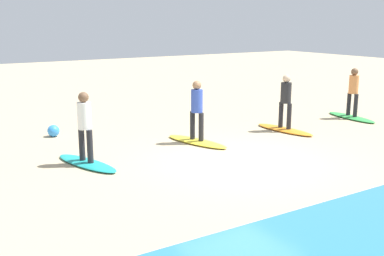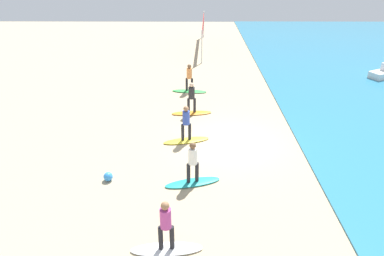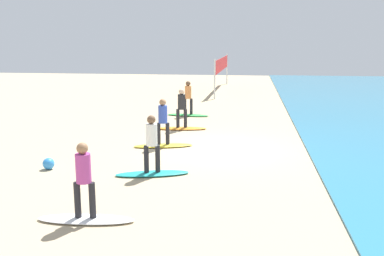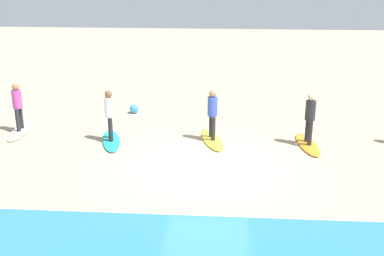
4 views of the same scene
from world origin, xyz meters
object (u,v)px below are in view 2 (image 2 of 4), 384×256
object	(u,v)px
surfer_orange	(192,95)
surfboard_teal	(193,182)
surfer_white	(166,222)
surfer_teal	(193,160)
volleyball_net	(203,28)
surfboard_orange	(192,113)
surfboard_white	(167,249)
surfboard_green	(189,91)
surfer_green	(189,76)
surfboard_yellow	(186,140)
beach_ball	(108,177)
surfer_yellow	(186,121)

from	to	relation	value
surfer_orange	surfboard_teal	xyz separation A→B (m)	(6.35, 0.10, -0.99)
surfer_orange	surfer_white	bearing A→B (deg)	-3.67
surfer_teal	volleyball_net	size ratio (longest dim) A/B	0.18
surfboard_orange	surfboard_white	bearing A→B (deg)	-100.23
surfer_white	surfboard_teal	bearing A→B (deg)	167.74
surfboard_green	surfboard_teal	world-z (taller)	same
surfboard_orange	surfboard_teal	xyz separation A→B (m)	(6.35, 0.10, 0.00)
surfer_green	surfer_white	distance (m)	12.95
surfboard_yellow	surfer_teal	xyz separation A→B (m)	(3.28, 0.31, 0.99)
surfboard_yellow	surfer_orange	bearing A→B (deg)	71.55
surfboard_yellow	surfer_teal	size ratio (longest dim) A/B	1.28
surfer_teal	surfer_orange	bearing A→B (deg)	-179.06
surfer_green	volleyball_net	bearing A→B (deg)	174.67
surfboard_white	surfboard_orange	bearing A→B (deg)	82.43
surfer_green	surfboard_white	bearing A→B (deg)	-2.00
surfer_green	beach_ball	xyz separation A→B (m)	(9.44, -2.90, -0.86)
surfboard_green	surfboard_yellow	distance (m)	6.33
surfer_orange	volleyball_net	xyz separation A→B (m)	(-13.95, 0.83, 0.75)
beach_ball	volleyball_net	bearing A→B (deg)	169.03
surfer_teal	beach_ball	world-z (taller)	surfer_teal
surfer_green	surfboard_white	size ratio (longest dim) A/B	0.78
surfboard_green	surfer_orange	xyz separation A→B (m)	(3.26, 0.17, 0.99)
surfer_yellow	beach_ball	bearing A→B (deg)	-42.59
surfer_yellow	surfboard_teal	bearing A→B (deg)	5.45
surfer_orange	surfboard_white	distance (m)	9.75
surfer_teal	beach_ball	xyz separation A→B (m)	(-0.17, -3.18, -0.86)
surfer_white	volleyball_net	bearing A→B (deg)	176.49
surfboard_white	volleyball_net	distance (m)	23.74
surfboard_white	beach_ball	xyz separation A→B (m)	(-3.50, -2.45, 0.13)
volleyball_net	surfer_white	bearing A→B (deg)	-3.51
surfboard_white	surfboard_yellow	bearing A→B (deg)	82.54
surfboard_orange	surfer_teal	distance (m)	6.42
surfboard_white	surfer_white	size ratio (longest dim) A/B	1.28
surfboard_orange	surfer_yellow	distance (m)	3.23
beach_ball	surfer_white	bearing A→B (deg)	34.97
surfer_white	beach_ball	size ratio (longest dim) A/B	4.71
surfboard_white	volleyball_net	xyz separation A→B (m)	(-23.63, 1.45, 1.74)
surfer_white	surfboard_yellow	bearing A→B (deg)	176.44
surfer_yellow	beach_ball	distance (m)	4.32
volleyball_net	surfer_orange	bearing A→B (deg)	-3.40
surfer_green	surfer_orange	bearing A→B (deg)	2.94
surfboard_teal	surfboard_white	bearing A→B (deg)	-117.48
surfboard_yellow	surfboard_teal	world-z (taller)	same
surfer_yellow	surfboard_teal	size ratio (longest dim) A/B	0.78
surfer_green	beach_ball	distance (m)	9.92
surfboard_teal	surfer_teal	world-z (taller)	surfer_teal
surfer_orange	beach_ball	size ratio (longest dim) A/B	4.71
surfer_white	surfer_yellow	bearing A→B (deg)	176.44
surfer_green	surfer_orange	distance (m)	3.27
surfboard_green	beach_ball	world-z (taller)	beach_ball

